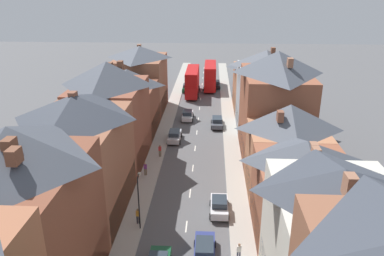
% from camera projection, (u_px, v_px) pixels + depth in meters
% --- Properties ---
extents(pavement_left, '(2.20, 104.00, 0.14)m').
position_uv_depth(pavement_left, '(165.00, 127.00, 59.61)').
color(pavement_left, '#A8A399').
rests_on(pavement_left, ground).
extents(pavement_right, '(2.20, 104.00, 0.14)m').
position_uv_depth(pavement_right, '(230.00, 128.00, 59.10)').
color(pavement_right, '#A8A399').
rests_on(pavement_right, ground).
extents(centre_line_dashes, '(0.14, 97.80, 0.01)m').
position_uv_depth(centre_line_dashes, '(197.00, 132.00, 57.52)').
color(centre_line_dashes, silver).
rests_on(centre_line_dashes, ground).
extents(terrace_row_left, '(8.00, 64.94, 13.75)m').
position_uv_depth(terrace_row_left, '(91.00, 141.00, 38.63)').
color(terrace_row_left, '#A36042').
rests_on(terrace_row_left, ground).
extents(terrace_row_right, '(8.00, 64.84, 14.22)m').
position_uv_depth(terrace_row_right, '(287.00, 139.00, 39.70)').
color(terrace_row_right, brown).
rests_on(terrace_row_right, ground).
extents(double_decker_bus_lead, '(2.74, 10.80, 5.30)m').
position_uv_depth(double_decker_bus_lead, '(210.00, 75.00, 81.24)').
color(double_decker_bus_lead, red).
rests_on(double_decker_bus_lead, ground).
extents(double_decker_bus_mid_street, '(2.74, 10.80, 5.30)m').
position_uv_depth(double_decker_bus_mid_street, '(192.00, 81.00, 76.48)').
color(double_decker_bus_mid_street, red).
rests_on(double_decker_bus_mid_street, ground).
extents(car_near_silver, '(1.90, 4.25, 1.63)m').
position_uv_depth(car_near_silver, '(187.00, 88.00, 79.37)').
color(car_near_silver, '#144728').
rests_on(car_near_silver, ground).
extents(car_parked_left_a, '(1.90, 4.45, 1.60)m').
position_uv_depth(car_parked_left_a, '(205.00, 250.00, 30.78)').
color(car_parked_left_a, navy).
rests_on(car_parked_left_a, ground).
extents(car_parked_right_a, '(1.90, 4.25, 1.64)m').
position_uv_depth(car_parked_right_a, '(216.00, 84.00, 82.16)').
color(car_parked_right_a, black).
rests_on(car_parked_right_a, ground).
extents(car_mid_black, '(1.90, 4.59, 1.60)m').
position_uv_depth(car_mid_black, '(217.00, 122.00, 59.65)').
color(car_mid_black, '#4C515B').
rests_on(car_mid_black, ground).
extents(car_mid_white, '(1.90, 4.40, 1.61)m').
position_uv_depth(car_mid_white, '(175.00, 136.00, 54.16)').
color(car_mid_white, '#B7BABF').
rests_on(car_mid_white, ground).
extents(car_far_grey, '(1.90, 4.34, 1.60)m').
position_uv_depth(car_far_grey, '(188.00, 115.00, 62.72)').
color(car_far_grey, silver).
rests_on(car_far_grey, ground).
extents(car_parked_right_b, '(1.90, 3.84, 1.66)m').
position_uv_depth(car_parked_right_b, '(219.00, 206.00, 36.98)').
color(car_parked_right_b, silver).
rests_on(car_parked_right_b, ground).
extents(pedestrian_near_right, '(0.36, 0.22, 1.61)m').
position_uv_depth(pedestrian_near_right, '(239.00, 251.00, 30.39)').
color(pedestrian_near_right, '#3D4256').
rests_on(pedestrian_near_right, pavement_right).
extents(pedestrian_mid_left, '(0.36, 0.22, 1.61)m').
position_uv_depth(pedestrian_mid_left, '(138.00, 215.00, 35.06)').
color(pedestrian_mid_left, '#23232D').
rests_on(pedestrian_mid_left, pavement_left).
extents(pedestrian_mid_right, '(0.36, 0.22, 1.61)m').
position_uv_depth(pedestrian_mid_right, '(145.00, 168.00, 44.05)').
color(pedestrian_mid_right, brown).
rests_on(pedestrian_mid_right, pavement_left).
extents(pedestrian_far_left, '(0.36, 0.22, 1.61)m').
position_uv_depth(pedestrian_far_left, '(160.00, 150.00, 48.87)').
color(pedestrian_far_left, brown).
rests_on(pedestrian_far_left, pavement_left).
extents(street_lamp, '(0.20, 1.12, 5.50)m').
position_uv_depth(street_lamp, '(139.00, 198.00, 33.71)').
color(street_lamp, black).
rests_on(street_lamp, ground).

